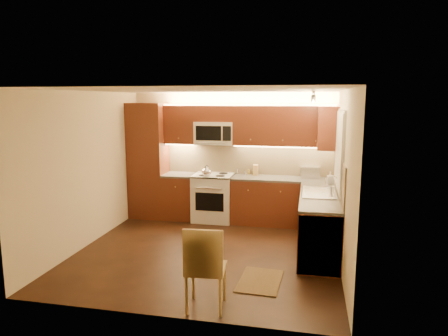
% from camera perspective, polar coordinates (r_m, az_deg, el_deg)
% --- Properties ---
extents(floor, '(4.00, 4.00, 0.01)m').
position_cam_1_polar(floor, '(6.57, -2.32, -11.57)').
color(floor, black).
rests_on(floor, ground).
extents(ceiling, '(4.00, 4.00, 0.01)m').
position_cam_1_polar(ceiling, '(6.13, -2.48, 10.80)').
color(ceiling, beige).
rests_on(ceiling, ground).
extents(wall_back, '(4.00, 0.01, 2.50)m').
position_cam_1_polar(wall_back, '(8.15, 1.07, 1.69)').
color(wall_back, beige).
rests_on(wall_back, ground).
extents(wall_front, '(4.00, 0.01, 2.50)m').
position_cam_1_polar(wall_front, '(4.36, -8.90, -5.39)').
color(wall_front, beige).
rests_on(wall_front, ground).
extents(wall_left, '(0.01, 4.00, 2.50)m').
position_cam_1_polar(wall_left, '(6.99, -18.50, -0.13)').
color(wall_left, beige).
rests_on(wall_left, ground).
extents(wall_right, '(0.01, 4.00, 2.50)m').
position_cam_1_polar(wall_right, '(6.06, 16.27, -1.45)').
color(wall_right, beige).
rests_on(wall_right, ground).
extents(pantry, '(0.70, 0.60, 2.30)m').
position_cam_1_polar(pantry, '(8.35, -10.52, 1.03)').
color(pantry, '#47210F').
rests_on(pantry, floor).
extents(base_cab_back_left, '(0.62, 0.60, 0.86)m').
position_cam_1_polar(base_cab_back_left, '(8.27, -6.12, -4.04)').
color(base_cab_back_left, '#47210F').
rests_on(base_cab_back_left, floor).
extents(counter_back_left, '(0.62, 0.60, 0.04)m').
position_cam_1_polar(counter_back_left, '(8.17, -6.18, -0.97)').
color(counter_back_left, '#34322F').
rests_on(counter_back_left, base_cab_back_left).
extents(base_cab_back_right, '(1.92, 0.60, 0.86)m').
position_cam_1_polar(base_cab_back_right, '(7.89, 8.10, -4.74)').
color(base_cab_back_right, '#47210F').
rests_on(base_cab_back_right, floor).
extents(counter_back_right, '(1.92, 0.60, 0.04)m').
position_cam_1_polar(counter_back_right, '(7.79, 8.17, -1.53)').
color(counter_back_right, '#34322F').
rests_on(counter_back_right, base_cab_back_right).
extents(base_cab_right, '(0.60, 2.00, 0.86)m').
position_cam_1_polar(base_cab_right, '(6.63, 13.08, -7.68)').
color(base_cab_right, '#47210F').
rests_on(base_cab_right, floor).
extents(counter_right, '(0.60, 2.00, 0.04)m').
position_cam_1_polar(counter_right, '(6.51, 13.23, -3.90)').
color(counter_right, '#34322F').
rests_on(counter_right, base_cab_right).
extents(dishwasher, '(0.58, 0.60, 0.84)m').
position_cam_1_polar(dishwasher, '(5.96, 13.20, -9.66)').
color(dishwasher, silver).
rests_on(dishwasher, floor).
extents(backsplash_back, '(3.30, 0.02, 0.60)m').
position_cam_1_polar(backsplash_back, '(8.09, 3.49, 1.26)').
color(backsplash_back, tan).
rests_on(backsplash_back, wall_back).
extents(backsplash_right, '(0.02, 2.00, 0.60)m').
position_cam_1_polar(backsplash_right, '(6.46, 15.91, -1.21)').
color(backsplash_right, tan).
rests_on(backsplash_right, wall_right).
extents(upper_cab_back_left, '(0.62, 0.35, 0.75)m').
position_cam_1_polar(upper_cab_back_left, '(8.17, -6.03, 6.06)').
color(upper_cab_back_left, '#47210F').
rests_on(upper_cab_back_left, wall_back).
extents(upper_cab_back_right, '(1.92, 0.35, 0.75)m').
position_cam_1_polar(upper_cab_back_right, '(7.79, 8.41, 5.85)').
color(upper_cab_back_right, '#47210F').
rests_on(upper_cab_back_right, wall_back).
extents(upper_cab_bridge, '(0.76, 0.35, 0.31)m').
position_cam_1_polar(upper_cab_bridge, '(7.97, -1.29, 7.61)').
color(upper_cab_bridge, '#47210F').
rests_on(upper_cab_bridge, wall_back).
extents(upper_cab_right_corner, '(0.35, 0.50, 0.75)m').
position_cam_1_polar(upper_cab_right_corner, '(7.36, 14.34, 5.44)').
color(upper_cab_right_corner, '#47210F').
rests_on(upper_cab_right_corner, wall_right).
extents(stove, '(0.76, 0.65, 0.92)m').
position_cam_1_polar(stove, '(8.05, -1.49, -4.13)').
color(stove, silver).
rests_on(stove, floor).
extents(microwave, '(0.76, 0.38, 0.44)m').
position_cam_1_polar(microwave, '(7.98, -1.30, 4.92)').
color(microwave, silver).
rests_on(microwave, wall_back).
extents(window_frame, '(0.03, 1.44, 1.24)m').
position_cam_1_polar(window_frame, '(6.55, 15.93, 2.47)').
color(window_frame, silver).
rests_on(window_frame, wall_right).
extents(window_blinds, '(0.02, 1.36, 1.16)m').
position_cam_1_polar(window_blinds, '(6.55, 15.76, 2.48)').
color(window_blinds, silver).
rests_on(window_blinds, wall_right).
extents(sink, '(0.52, 0.86, 0.15)m').
position_cam_1_polar(sink, '(6.64, 13.23, -2.80)').
color(sink, silver).
rests_on(sink, counter_right).
extents(faucet, '(0.20, 0.04, 0.30)m').
position_cam_1_polar(faucet, '(6.63, 14.81, -2.22)').
color(faucet, silver).
rests_on(faucet, counter_right).
extents(track_light_bar, '(0.04, 1.20, 0.03)m').
position_cam_1_polar(track_light_bar, '(6.34, 12.40, 10.19)').
color(track_light_bar, silver).
rests_on(track_light_bar, ceiling).
extents(kettle, '(0.23, 0.23, 0.22)m').
position_cam_1_polar(kettle, '(7.75, -2.46, -0.38)').
color(kettle, silver).
rests_on(kettle, stove).
extents(toaster_oven, '(0.37, 0.29, 0.22)m').
position_cam_1_polar(toaster_oven, '(7.91, 11.96, -0.53)').
color(toaster_oven, silver).
rests_on(toaster_oven, counter_back_right).
extents(knife_block, '(0.11, 0.16, 0.21)m').
position_cam_1_polar(knife_block, '(7.99, 4.45, -0.28)').
color(knife_block, '#A27B49').
rests_on(knife_block, counter_back_right).
extents(spice_jar_a, '(0.06, 0.06, 0.10)m').
position_cam_1_polar(spice_jar_a, '(8.11, 1.94, -0.52)').
color(spice_jar_a, silver).
rests_on(spice_jar_a, counter_back_right).
extents(spice_jar_b, '(0.05, 0.05, 0.10)m').
position_cam_1_polar(spice_jar_b, '(7.97, 4.13, -0.70)').
color(spice_jar_b, olive).
rests_on(spice_jar_b, counter_back_right).
extents(spice_jar_c, '(0.06, 0.06, 0.09)m').
position_cam_1_polar(spice_jar_c, '(7.98, 3.05, -0.69)').
color(spice_jar_c, silver).
rests_on(spice_jar_c, counter_back_right).
extents(spice_jar_d, '(0.05, 0.05, 0.10)m').
position_cam_1_polar(spice_jar_d, '(8.08, 3.46, -0.55)').
color(spice_jar_d, olive).
rests_on(spice_jar_d, counter_back_right).
extents(soap_bottle, '(0.11, 0.11, 0.21)m').
position_cam_1_polar(soap_bottle, '(7.41, 14.61, -1.33)').
color(soap_bottle, silver).
rests_on(soap_bottle, counter_right).
extents(rug, '(0.58, 0.83, 0.01)m').
position_cam_1_polar(rug, '(5.59, 5.07, -15.44)').
color(rug, black).
rests_on(rug, floor).
extents(dining_chair, '(0.48, 0.48, 1.00)m').
position_cam_1_polar(dining_chair, '(4.76, -2.54, -13.58)').
color(dining_chair, '#A27B49').
rests_on(dining_chair, floor).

